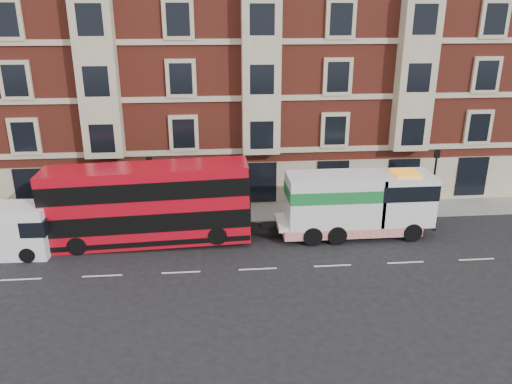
% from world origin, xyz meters
% --- Properties ---
extents(ground, '(120.00, 120.00, 0.00)m').
position_xyz_m(ground, '(0.00, 0.00, 0.00)').
color(ground, black).
rests_on(ground, ground).
extents(sidewalk, '(90.00, 3.00, 0.15)m').
position_xyz_m(sidewalk, '(0.00, 7.50, 0.07)').
color(sidewalk, slate).
rests_on(sidewalk, ground).
extents(victorian_terrace, '(45.00, 12.00, 20.40)m').
position_xyz_m(victorian_terrace, '(0.50, 15.00, 10.07)').
color(victorian_terrace, maroon).
rests_on(victorian_terrace, ground).
extents(lamp_post_west, '(0.35, 0.15, 4.35)m').
position_xyz_m(lamp_post_west, '(-6.00, 6.20, 2.68)').
color(lamp_post_west, black).
rests_on(lamp_post_west, sidewalk).
extents(lamp_post_east, '(0.35, 0.15, 4.35)m').
position_xyz_m(lamp_post_east, '(12.00, 6.20, 2.68)').
color(lamp_post_east, black).
rests_on(lamp_post_east, sidewalk).
extents(double_decker_bus, '(11.49, 2.64, 4.65)m').
position_xyz_m(double_decker_bus, '(-5.93, 3.76, 2.46)').
color(double_decker_bus, '#BA0A19').
rests_on(double_decker_bus, ground).
extents(tow_truck, '(9.20, 2.72, 3.83)m').
position_xyz_m(tow_truck, '(6.13, 3.76, 2.03)').
color(tow_truck, silver).
rests_on(tow_truck, ground).
extents(pedestrian, '(0.71, 0.70, 1.66)m').
position_xyz_m(pedestrian, '(-10.66, 6.15, 0.98)').
color(pedestrian, '#1A2535').
rests_on(pedestrian, sidewalk).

